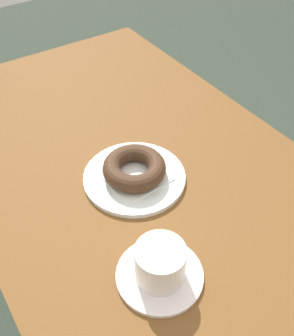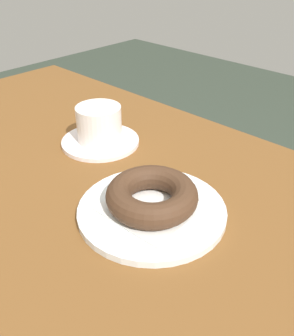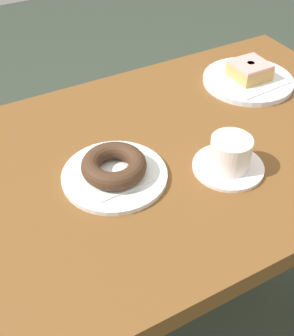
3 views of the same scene
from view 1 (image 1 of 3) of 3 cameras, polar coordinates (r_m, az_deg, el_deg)
table at (r=0.88m, az=1.14°, el=-7.64°), size 1.30×0.67×0.76m
plate_chocolate_ring at (r=0.80m, az=-1.82°, el=-1.33°), size 0.21×0.21×0.01m
napkin_chocolate_ring at (r=0.79m, az=-1.83°, el=-1.00°), size 0.12×0.12×0.00m
donut_chocolate_ring at (r=0.78m, az=-1.86°, el=0.01°), size 0.13×0.13×0.04m
coffee_cup at (r=0.64m, az=1.90°, el=-14.03°), size 0.14×0.14×0.07m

